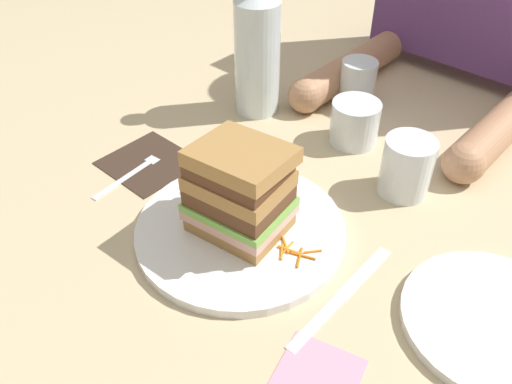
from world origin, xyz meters
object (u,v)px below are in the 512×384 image
Objects in this scene: empty_tumbler_1 at (355,123)px; sandwich at (241,190)px; napkin_dark at (149,162)px; knife at (339,299)px; juice_glass at (406,170)px; napkin_pink at (315,381)px; empty_tumbler_0 at (358,82)px; fork at (138,168)px; water_bottle at (257,48)px; main_plate at (241,230)px; side_plate at (493,321)px.

sandwich is at bearing -86.90° from empty_tumbler_1.
napkin_dark is 1.63× the size of empty_tumbler_1.
knife is 2.31× the size of juice_glass.
empty_tumbler_0 is at bearing 120.05° from napkin_pink.
fork is at bearing -124.64° from empty_tumbler_1.
napkin_dark is at bearing 175.52° from sandwich.
sandwich is at bearing -51.58° from water_bottle.
napkin_dark is (-0.21, 0.02, -0.01)m from main_plate.
side_plate is (0.31, 0.08, -0.00)m from main_plate.
side_plate is at bearing -38.08° from empty_tumbler_0.
main_plate is 1.39× the size of knife.
napkin_dark is at bearing -127.12° from empty_tumbler_1.
sandwich reaches higher than juice_glass.
water_bottle reaches higher than empty_tumbler_1.
main_plate reaches higher than napkin_dark.
fork is at bearing -108.29° from empty_tumbler_0.
juice_glass is at bearing 102.36° from knife.
water_bottle is at bearing -130.14° from empty_tumbler_0.
main_plate is 3.54× the size of empty_tumbler_1.
napkin_dark is 0.49× the size of water_bottle.
napkin_pink is at bearing -118.99° from side_plate.
fork is 0.42m from empty_tumbler_0.
napkin_pink is (0.42, -0.12, -0.00)m from napkin_dark.
empty_tumbler_0 reaches higher than napkin_pink.
empty_tumbler_0 reaches higher than main_plate.
main_plate is 0.22m from napkin_dark.
napkin_dark is (-0.22, 0.02, -0.07)m from sandwich.
sandwich is at bearing 152.54° from napkin_pink.
empty_tumbler_0 reaches higher than side_plate.
sandwich is 0.23m from napkin_dark.
sandwich reaches higher than knife.
main_plate reaches higher than side_plate.
side_plate reaches higher than napkin_pink.
main_plate is 0.23m from napkin_pink.
main_plate is 0.25m from juice_glass.
empty_tumbler_1 reaches higher than napkin_pink.
empty_tumbler_1 is (-0.18, 0.28, 0.03)m from knife.
sandwich reaches higher than fork.
napkin_dark is 0.77× the size of fork.
knife is 0.76× the size of water_bottle.
water_bottle is 2.78× the size of napkin_pink.
sandwich reaches higher than main_plate.
side_plate is (0.15, 0.09, 0.00)m from knife.
empty_tumbler_0 is at bearing 71.71° from fork.
empty_tumbler_1 reaches higher than knife.
sandwich is at bearing -164.96° from side_plate.
main_plate reaches higher than napkin_pink.
knife is at bearing -77.64° from juice_glass.
juice_glass reaches higher than main_plate.
sandwich is (0.00, 0.00, 0.07)m from main_plate.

